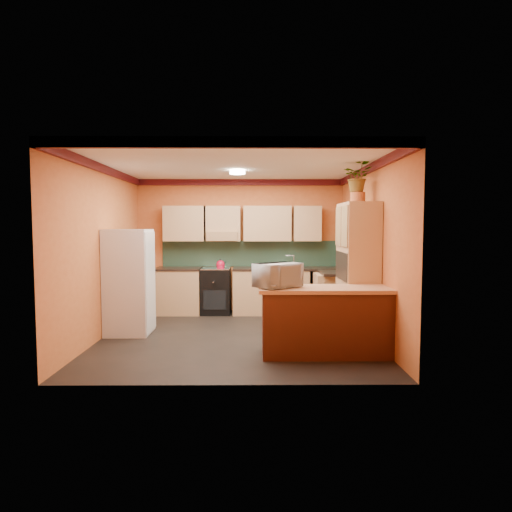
{
  "coord_description": "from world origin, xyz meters",
  "views": [
    {
      "loc": [
        0.27,
        -6.7,
        1.75
      ],
      "look_at": [
        0.31,
        0.45,
        1.25
      ],
      "focal_mm": 30.0,
      "sensor_mm": 36.0,
      "label": 1
    }
  ],
  "objects": [
    {
      "name": "countertop_back",
      "position": [
        0.14,
        1.8,
        0.9
      ],
      "size": [
        3.65,
        0.62,
        0.04
      ],
      "primitive_type": "cube",
      "color": "black",
      "rests_on": "base_cabinets_back"
    },
    {
      "name": "breakfast_bar",
      "position": [
        1.29,
        -1.01,
        0.44
      ],
      "size": [
        1.8,
        0.55,
        0.88
      ],
      "primitive_type": "cube",
      "color": "#512512",
      "rests_on": "ground"
    },
    {
      "name": "fern_pot",
      "position": [
        1.85,
        -0.2,
        2.18
      ],
      "size": [
        0.22,
        0.22,
        0.16
      ],
      "primitive_type": "cylinder",
      "color": "#AD5329",
      "rests_on": "pantry"
    },
    {
      "name": "sink",
      "position": [
        0.92,
        1.8,
        0.94
      ],
      "size": [
        0.48,
        0.4,
        0.03
      ],
      "primitive_type": "cube",
      "color": "silver",
      "rests_on": "countertop_back"
    },
    {
      "name": "base_cabinets_back",
      "position": [
        0.14,
        1.8,
        0.44
      ],
      "size": [
        3.65,
        0.6,
        0.88
      ],
      "primitive_type": "cube",
      "color": "tan",
      "rests_on": "ground"
    },
    {
      "name": "pantry",
      "position": [
        1.85,
        -0.25,
        1.05
      ],
      "size": [
        0.48,
        0.9,
        2.1
      ],
      "primitive_type": "cube",
      "color": "tan",
      "rests_on": "ground"
    },
    {
      "name": "kettle",
      "position": [
        -0.38,
        1.75,
        1.0
      ],
      "size": [
        0.22,
        0.22,
        0.18
      ],
      "primitive_type": null,
      "rotation": [
        0.0,
        0.0,
        0.42
      ],
      "color": "#AC0B28",
      "rests_on": "stove"
    },
    {
      "name": "base_cabinets_right",
      "position": [
        1.8,
        1.02,
        0.44
      ],
      "size": [
        0.6,
        0.8,
        0.88
      ],
      "primitive_type": "cube",
      "color": "tan",
      "rests_on": "ground"
    },
    {
      "name": "room_shell",
      "position": [
        0.02,
        0.28,
        2.09
      ],
      "size": [
        4.24,
        4.24,
        2.72
      ],
      "color": "black",
      "rests_on": "ground"
    },
    {
      "name": "stove",
      "position": [
        -0.48,
        1.8,
        0.46
      ],
      "size": [
        0.58,
        0.58,
        0.91
      ],
      "primitive_type": "cube",
      "color": "black",
      "rests_on": "ground"
    },
    {
      "name": "fern",
      "position": [
        1.85,
        -0.2,
        2.49
      ],
      "size": [
        0.51,
        0.48,
        0.46
      ],
      "primitive_type": "imported",
      "rotation": [
        0.0,
        0.0,
        -0.34
      ],
      "color": "tan",
      "rests_on": "fern_pot"
    },
    {
      "name": "fridge",
      "position": [
        -1.75,
        0.2,
        0.85
      ],
      "size": [
        0.68,
        0.66,
        1.7
      ],
      "primitive_type": "cube",
      "color": "silver",
      "rests_on": "ground"
    },
    {
      "name": "bar_top",
      "position": [
        1.29,
        -1.01,
        0.91
      ],
      "size": [
        1.9,
        0.65,
        0.05
      ],
      "primitive_type": "cube",
      "color": "tan",
      "rests_on": "breakfast_bar"
    },
    {
      "name": "microwave",
      "position": [
        0.59,
        -1.01,
        1.09
      ],
      "size": [
        0.7,
        0.68,
        0.32
      ],
      "primitive_type": "imported",
      "rotation": [
        0.0,
        0.0,
        0.68
      ],
      "color": "silver",
      "rests_on": "bar_top"
    },
    {
      "name": "countertop_right",
      "position": [
        1.8,
        1.02,
        0.9
      ],
      "size": [
        0.62,
        0.8,
        0.04
      ],
      "primitive_type": "cube",
      "color": "black",
      "rests_on": "base_cabinets_right"
    }
  ]
}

